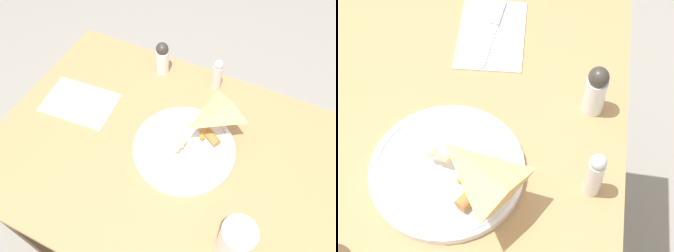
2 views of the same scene
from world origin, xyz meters
The scene contains 8 objects.
ground_plane centered at (0.00, 0.00, 0.00)m, with size 6.00×6.00×0.00m, color gray.
dining_table centered at (0.00, 0.00, 0.62)m, with size 0.93×0.65×0.76m.
plate_pizza centered at (0.04, 0.03, 0.78)m, with size 0.27×0.27×0.05m.
milk_glass centered at (0.23, -0.16, 0.82)m, with size 0.07×0.07×0.12m.
napkin_folded centered at (-0.30, 0.04, 0.76)m, with size 0.21×0.15×0.00m.
butter_knife centered at (-0.31, 0.04, 0.77)m, with size 0.20×0.03×0.01m.
salt_shaker centered at (0.03, 0.27, 0.82)m, with size 0.03×0.03×0.10m.
pepper_shaker centered at (-0.14, 0.26, 0.82)m, with size 0.04×0.04×0.11m.
Camera 1 is at (0.19, -0.39, 1.50)m, focal length 35.00 mm.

